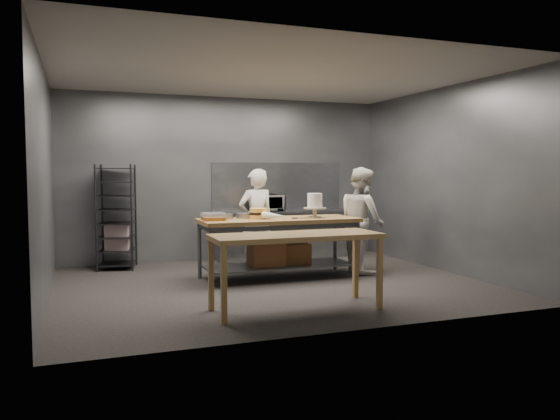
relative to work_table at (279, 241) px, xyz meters
name	(u,v)px	position (x,y,z in m)	size (l,w,h in m)	color
ground	(272,284)	(-0.23, -0.35, -0.57)	(6.00, 6.00, 0.00)	black
back_wall	(227,179)	(-0.23, 2.15, 0.93)	(6.00, 0.04, 3.00)	#4C4F54
work_table	(279,241)	(0.00, 0.00, 0.00)	(2.40, 0.90, 0.92)	olive
near_counter	(296,241)	(-0.46, -1.85, 0.24)	(2.00, 0.70, 0.90)	olive
back_counter	(283,234)	(0.77, 1.83, -0.12)	(2.60, 0.60, 0.90)	slate
splashback_panel	(278,186)	(0.77, 2.13, 0.78)	(2.60, 0.02, 0.90)	slate
speed_rack	(117,218)	(-2.25, 1.75, 0.28)	(0.72, 0.76, 1.75)	black
chef_behind	(256,220)	(-0.14, 0.68, 0.26)	(0.61, 0.40, 1.67)	silver
chef_right	(362,220)	(1.45, 0.03, 0.28)	(0.83, 0.64, 1.70)	silver
microwave	(268,203)	(0.47, 1.83, 0.48)	(0.54, 0.37, 0.30)	black
frosted_cake_stand	(315,203)	(0.56, -0.10, 0.58)	(0.34, 0.34, 0.38)	#B4AB90
layer_cake	(259,213)	(-0.31, 0.03, 0.43)	(0.27, 0.27, 0.16)	#F9BE4F
cake_pans	(228,216)	(-0.74, 0.21, 0.39)	(0.78, 0.33, 0.07)	gray
piping_bag	(275,216)	(-0.15, -0.23, 0.41)	(0.12, 0.12, 0.38)	white
offset_spatula	(300,218)	(0.29, -0.15, 0.35)	(0.36, 0.02, 0.02)	slate
pastry_clamshells	(213,216)	(-1.01, 0.02, 0.40)	(0.32, 0.38, 0.11)	#A16220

